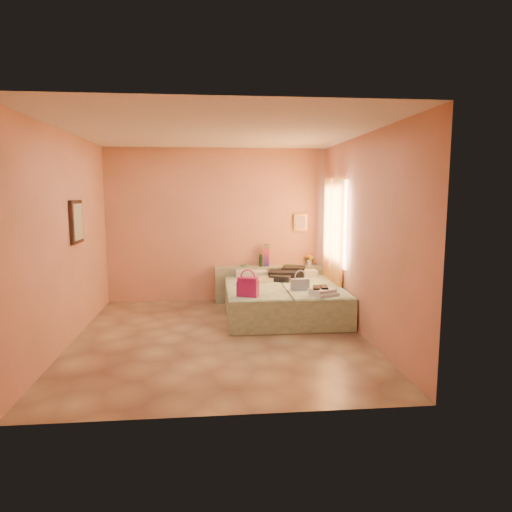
% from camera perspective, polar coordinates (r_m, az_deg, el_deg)
% --- Properties ---
extents(ground, '(4.50, 4.50, 0.00)m').
position_cam_1_polar(ground, '(6.47, -4.50, -10.12)').
color(ground, tan).
rests_on(ground, ground).
extents(room_walls, '(4.02, 4.51, 2.81)m').
position_cam_1_polar(room_walls, '(6.73, -3.00, 6.09)').
color(room_walls, '#E09177').
rests_on(room_walls, ground).
extents(headboard_ledge, '(2.05, 0.30, 0.65)m').
position_cam_1_polar(headboard_ledge, '(8.49, 1.80, -3.45)').
color(headboard_ledge, gray).
rests_on(headboard_ledge, ground).
extents(bed_left, '(0.90, 2.00, 0.50)m').
position_cam_1_polar(bed_left, '(7.45, -0.04, -5.67)').
color(bed_left, beige).
rests_on(bed_left, ground).
extents(bed_right, '(0.90, 2.00, 0.50)m').
position_cam_1_polar(bed_right, '(7.59, 6.78, -5.48)').
color(bed_right, beige).
rests_on(bed_right, ground).
extents(water_bottle, '(0.06, 0.06, 0.22)m').
position_cam_1_polar(water_bottle, '(8.37, 0.59, -0.60)').
color(water_bottle, '#153A21').
rests_on(water_bottle, headboard_ledge).
extents(rainbow_box, '(0.09, 0.09, 0.40)m').
position_cam_1_polar(rainbow_box, '(8.43, 1.31, 0.10)').
color(rainbow_box, '#AB1562').
rests_on(rainbow_box, headboard_ledge).
extents(small_dish, '(0.15, 0.15, 0.03)m').
position_cam_1_polar(small_dish, '(8.40, -1.55, -1.22)').
color(small_dish, '#4D8D65').
rests_on(small_dish, headboard_ledge).
extents(green_book, '(0.24, 0.20, 0.03)m').
position_cam_1_polar(green_book, '(8.43, 4.25, -1.20)').
color(green_book, '#284B2D').
rests_on(green_book, headboard_ledge).
extents(flower_vase, '(0.22, 0.22, 0.24)m').
position_cam_1_polar(flower_vase, '(8.62, 6.68, -0.33)').
color(flower_vase, silver).
rests_on(flower_vase, headboard_ledge).
extents(magenta_handbag, '(0.34, 0.26, 0.28)m').
position_cam_1_polar(magenta_handbag, '(6.67, -1.02, -3.85)').
color(magenta_handbag, '#AB1562').
rests_on(magenta_handbag, bed_left).
extents(khaki_garment, '(0.49, 0.45, 0.07)m').
position_cam_1_polar(khaki_garment, '(7.78, 0.68, -2.94)').
color(khaki_garment, tan).
rests_on(khaki_garment, bed_left).
extents(clothes_pile, '(0.72, 0.72, 0.18)m').
position_cam_1_polar(clothes_pile, '(8.05, 3.94, -2.19)').
color(clothes_pile, black).
rests_on(clothes_pile, bed_right).
extents(blue_handbag, '(0.29, 0.15, 0.18)m').
position_cam_1_polar(blue_handbag, '(7.13, 5.52, -3.54)').
color(blue_handbag, '#384C88').
rests_on(blue_handbag, bed_right).
extents(towel_stack, '(0.44, 0.42, 0.10)m').
position_cam_1_polar(towel_stack, '(6.80, 8.48, -4.49)').
color(towel_stack, silver).
rests_on(towel_stack, bed_right).
extents(sandal_pair, '(0.25, 0.30, 0.03)m').
position_cam_1_polar(sandal_pair, '(6.82, 8.04, -3.89)').
color(sandal_pair, black).
rests_on(sandal_pair, towel_stack).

